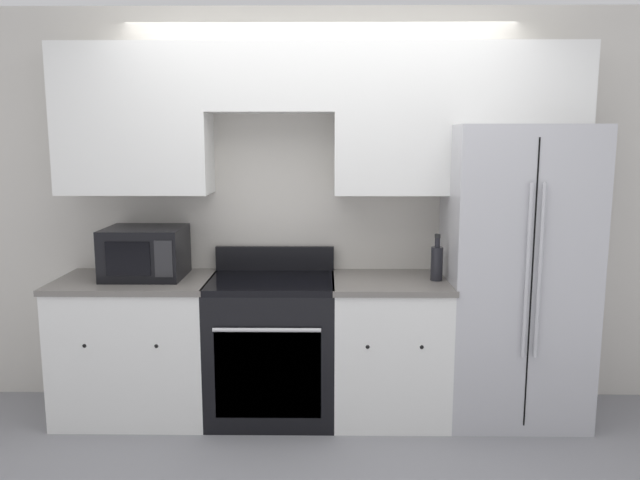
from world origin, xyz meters
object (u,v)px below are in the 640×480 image
Objects in this scene: microwave at (145,252)px; refrigerator at (513,273)px; oven_range at (272,346)px; bottle at (437,262)px.

refrigerator is at bearing -0.13° from microwave.
bottle is at bearing -1.05° from oven_range.
oven_range is at bearing 178.95° from bottle.
refrigerator is (1.53, 0.05, 0.47)m from oven_range.
bottle reaches higher than oven_range.
microwave is at bearing 179.87° from refrigerator.
refrigerator is 3.78× the size of microwave.
refrigerator is 0.51m from bottle.
refrigerator is 6.33× the size of bottle.
microwave is at bearing 176.36° from oven_range.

